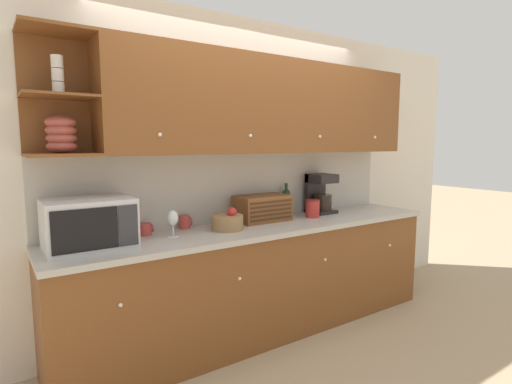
% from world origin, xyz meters
% --- Properties ---
extents(ground_plane, '(24.00, 24.00, 0.00)m').
position_xyz_m(ground_plane, '(0.00, 0.00, 0.00)').
color(ground_plane, tan).
extents(wall_back, '(5.68, 0.06, 2.60)m').
position_xyz_m(wall_back, '(0.00, 0.03, 1.30)').
color(wall_back, silver).
rests_on(wall_back, ground_plane).
extents(counter_unit, '(3.30, 0.64, 0.90)m').
position_xyz_m(counter_unit, '(0.00, -0.30, 0.45)').
color(counter_unit, brown).
rests_on(counter_unit, ground_plane).
extents(backsplash_panel, '(3.28, 0.01, 0.58)m').
position_xyz_m(backsplash_panel, '(0.00, -0.01, 1.19)').
color(backsplash_panel, '#B7B2A8').
rests_on(backsplash_panel, counter_unit).
extents(upper_cabinets, '(3.28, 0.37, 0.77)m').
position_xyz_m(upper_cabinets, '(0.16, -0.17, 1.86)').
color(upper_cabinets, brown).
rests_on(upper_cabinets, backsplash_panel).
extents(microwave, '(0.53, 0.40, 0.32)m').
position_xyz_m(microwave, '(-1.31, -0.28, 1.06)').
color(microwave, silver).
rests_on(microwave, counter_unit).
extents(mug, '(0.11, 0.10, 0.09)m').
position_xyz_m(mug, '(-0.91, -0.12, 0.95)').
color(mug, '#B73D38').
rests_on(mug, counter_unit).
extents(wine_glass, '(0.08, 0.08, 0.19)m').
position_xyz_m(wine_glass, '(-0.76, -0.28, 1.03)').
color(wine_glass, silver).
rests_on(wine_glass, counter_unit).
extents(mug_blue_second, '(0.09, 0.08, 0.10)m').
position_xyz_m(mug_blue_second, '(-0.57, -0.07, 0.95)').
color(mug_blue_second, '#B73D38').
rests_on(mug_blue_second, counter_unit).
extents(fruit_basket, '(0.25, 0.25, 0.17)m').
position_xyz_m(fruit_basket, '(-0.32, -0.30, 0.96)').
color(fruit_basket, '#937047').
rests_on(fruit_basket, counter_unit).
extents(bread_box, '(0.46, 0.27, 0.22)m').
position_xyz_m(bread_box, '(0.10, -0.17, 1.01)').
color(bread_box, brown).
rests_on(bread_box, counter_unit).
extents(wine_bottle, '(0.07, 0.07, 0.30)m').
position_xyz_m(wine_bottle, '(0.42, -0.08, 1.04)').
color(wine_bottle, '#19381E').
rests_on(wine_bottle, counter_unit).
extents(storage_canister, '(0.13, 0.13, 0.16)m').
position_xyz_m(storage_canister, '(0.56, -0.28, 0.98)').
color(storage_canister, '#B22D28').
rests_on(storage_canister, counter_unit).
extents(coffee_maker, '(0.23, 0.23, 0.37)m').
position_xyz_m(coffee_maker, '(0.79, -0.14, 1.09)').
color(coffee_maker, black).
rests_on(coffee_maker, counter_unit).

